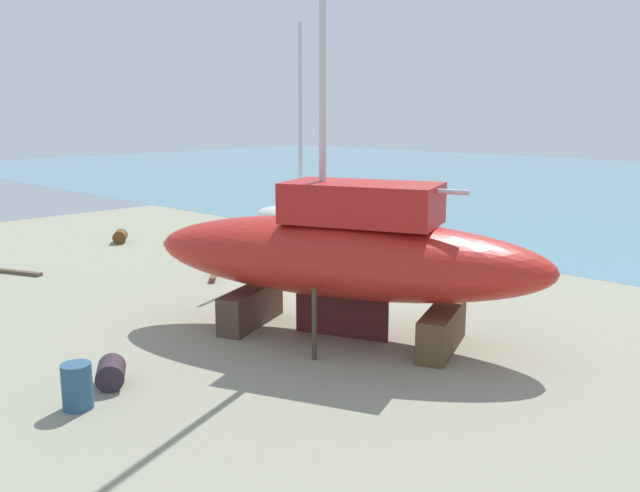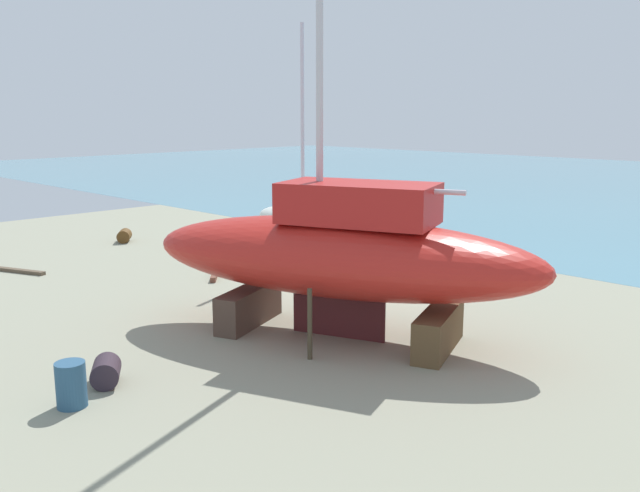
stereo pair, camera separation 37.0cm
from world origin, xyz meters
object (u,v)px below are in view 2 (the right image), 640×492
object	(u,v)px
worker	(334,263)
barrel_ochre	(71,385)
barrel_tar_black	(381,270)
sailboat_mid_port	(308,223)
barrel_blue_faded	(124,236)
barrel_tipped_left	(106,371)
barrel_rust_far	(212,247)
sailboat_large_starboard	(340,254)

from	to	relation	value
worker	barrel_ochre	size ratio (longest dim) A/B	1.85
barrel_ochre	barrel_tar_black	bearing A→B (deg)	100.36
sailboat_mid_port	barrel_blue_faded	xyz separation A→B (m)	(-9.07, -3.01, -1.30)
worker	barrel_ochre	distance (m)	10.91
barrel_tipped_left	barrel_tar_black	size ratio (longest dim) A/B	1.11
barrel_tipped_left	barrel_blue_faded	bearing A→B (deg)	149.30
barrel_tar_black	barrel_rust_far	world-z (taller)	barrel_tar_black
sailboat_large_starboard	barrel_ochre	size ratio (longest dim) A/B	16.64
barrel_blue_faded	barrel_tar_black	distance (m)	13.37
barrel_tar_black	sailboat_mid_port	bearing A→B (deg)	175.36
worker	barrel_tipped_left	size ratio (longest dim) A/B	2.06
barrel_tar_black	barrel_tipped_left	bearing A→B (deg)	-81.40
barrel_ochre	barrel_tar_black	distance (m)	12.75
sailboat_mid_port	barrel_rust_far	world-z (taller)	sailboat_mid_port
barrel_blue_faded	barrel_ochre	xyz separation A→B (m)	(15.39, -9.86, 0.18)
barrel_tipped_left	barrel_ochre	bearing A→B (deg)	-62.13
barrel_rust_far	barrel_tipped_left	bearing A→B (deg)	-45.70
sailboat_large_starboard	barrel_tar_black	world-z (taller)	sailboat_large_starboard
sailboat_mid_port	worker	xyz separation A→B (m)	(3.63, -2.31, -0.68)
worker	barrel_rust_far	bearing A→B (deg)	-105.22
sailboat_mid_port	worker	bearing A→B (deg)	152.66
worker	barrel_rust_far	distance (m)	7.73
barrel_tipped_left	sailboat_large_starboard	bearing A→B (deg)	76.54
barrel_rust_far	barrel_tar_black	bearing A→B (deg)	10.02
barrel_blue_faded	barrel_ochre	bearing A→B (deg)	-32.64
barrel_tar_black	barrel_rust_far	xyz separation A→B (m)	(-8.09, -1.43, -0.10)
sailboat_mid_port	worker	world-z (taller)	sailboat_mid_port
sailboat_large_starboard	worker	world-z (taller)	sailboat_large_starboard
barrel_blue_faded	barrel_tipped_left	bearing A→B (deg)	-30.70
worker	barrel_tipped_left	xyz separation A→B (m)	(2.14, -9.51, -0.60)
sailboat_mid_port	barrel_rust_far	distance (m)	4.61
sailboat_mid_port	barrel_tipped_left	world-z (taller)	sailboat_mid_port
sailboat_mid_port	barrel_ochre	world-z (taller)	sailboat_mid_port
barrel_ochre	barrel_tipped_left	xyz separation A→B (m)	(-0.55, 1.05, -0.17)
worker	barrel_tipped_left	bearing A→B (deg)	1.64
sailboat_large_starboard	sailboat_mid_port	bearing A→B (deg)	-60.47
sailboat_mid_port	worker	size ratio (longest dim) A/B	5.28
worker	barrel_tar_black	distance (m)	2.09
barrel_ochre	barrel_tar_black	xyz separation A→B (m)	(-2.29, 12.55, -0.09)
barrel_tipped_left	barrel_tar_black	bearing A→B (deg)	98.60
worker	barrel_rust_far	xyz separation A→B (m)	(-7.68, 0.56, -0.63)
worker	barrel_ochre	xyz separation A→B (m)	(2.70, -10.56, -0.44)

